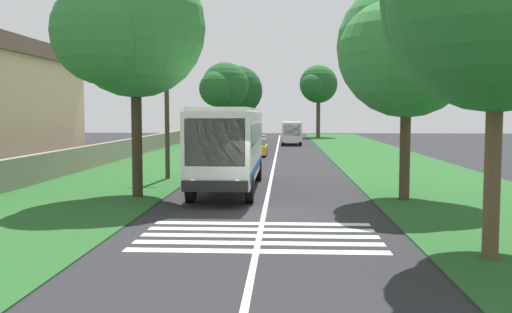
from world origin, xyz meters
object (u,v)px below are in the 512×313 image
object	(u,v)px
coach_bus	(230,143)
roadside_tree_right_1	(491,3)
trailing_car_1	(257,144)
roadside_tree_left_2	(130,31)
roadside_tree_right_2	(403,51)
trailing_minibus_0	(292,131)
utility_pole	(167,99)
roadside_tree_left_1	(237,92)
roadside_tree_right_0	(317,85)
roadside_tree_left_0	(224,87)
trailing_car_0	(256,148)

from	to	relation	value
coach_bus	roadside_tree_right_1	world-z (taller)	roadside_tree_right_1
coach_bus	trailing_car_1	distance (m)	27.03
roadside_tree_left_2	roadside_tree_right_2	bearing A→B (deg)	-92.21
roadside_tree_left_2	trailing_minibus_0	bearing A→B (deg)	-10.03
roadside_tree_left_2	utility_pole	size ratio (longest dim) A/B	1.22
trailing_minibus_0	utility_pole	size ratio (longest dim) A/B	0.74
roadside_tree_left_1	roadside_tree_left_2	distance (m)	49.43
coach_bus	utility_pole	size ratio (longest dim) A/B	1.38
roadside_tree_left_2	roadside_tree_right_0	size ratio (longest dim) A/B	0.95
roadside_tree_right_1	roadside_tree_right_2	size ratio (longest dim) A/B	1.01
roadside_tree_right_0	utility_pole	world-z (taller)	roadside_tree_right_0
trailing_minibus_0	roadside_tree_right_2	world-z (taller)	roadside_tree_right_2
roadside_tree_right_0	roadside_tree_right_1	distance (m)	68.79
roadside_tree_left_0	roadside_tree_right_1	bearing A→B (deg)	-166.52
trailing_minibus_0	roadside_tree_right_1	xyz separation A→B (m)	(-49.56, -3.93, 4.49)
roadside_tree_left_2	roadside_tree_right_2	world-z (taller)	roadside_tree_left_2
coach_bus	roadside_tree_left_2	xyz separation A→B (m)	(-2.72, 3.78, 4.70)
trailing_car_0	trailing_minibus_0	bearing A→B (deg)	-10.58
roadside_tree_left_1	roadside_tree_right_0	xyz separation A→B (m)	(9.88, -10.86, 1.28)
coach_bus	roadside_tree_right_1	size ratio (longest dim) A/B	1.26
roadside_tree_left_2	coach_bus	bearing A→B (deg)	-54.27
trailing_car_1	roadside_tree_right_1	xyz separation A→B (m)	(-39.18, -7.34, 5.37)
roadside_tree_right_0	trailing_minibus_0	bearing A→B (deg)	168.45
roadside_tree_left_0	roadside_tree_right_2	size ratio (longest dim) A/B	1.01
roadside_tree_right_2	roadside_tree_left_2	bearing A→B (deg)	87.79
utility_pole	trailing_car_1	bearing A→B (deg)	-8.80
roadside_tree_left_1	roadside_tree_right_0	world-z (taller)	roadside_tree_right_0
trailing_car_1	roadside_tree_left_2	distance (m)	30.56
trailing_minibus_0	roadside_tree_left_1	size ratio (longest dim) A/B	0.63
trailing_car_0	roadside_tree_right_2	size ratio (longest dim) A/B	0.49
roadside_tree_right_0	coach_bus	bearing A→B (deg)	172.71
utility_pole	roadside_tree_right_2	bearing A→B (deg)	-122.89
roadside_tree_right_2	trailing_minibus_0	bearing A→B (deg)	5.35
roadside_tree_left_2	roadside_tree_left_1	bearing A→B (deg)	-0.18
trailing_car_1	roadside_tree_right_1	world-z (taller)	roadside_tree_right_1
trailing_minibus_0	roadside_tree_right_1	size ratio (longest dim) A/B	0.68
coach_bus	trailing_minibus_0	world-z (taller)	coach_bus
coach_bus	trailing_car_1	xyz separation A→B (m)	(26.99, 0.10, -1.48)
trailing_car_0	roadside_tree_right_1	distance (m)	33.89
trailing_car_1	roadside_tree_right_1	distance (m)	40.22
roadside_tree_left_0	utility_pole	distance (m)	31.04
roadside_tree_left_0	roadside_tree_left_2	size ratio (longest dim) A/B	0.90
roadside_tree_left_1	roadside_tree_right_0	distance (m)	14.74
roadside_tree_left_2	roadside_tree_right_1	bearing A→B (deg)	-130.68
trailing_minibus_0	roadside_tree_right_0	size ratio (longest dim) A/B	0.58
trailing_minibus_0	roadside_tree_left_2	bearing A→B (deg)	169.97
roadside_tree_right_1	trailing_car_1	bearing A→B (deg)	10.61
trailing_minibus_0	trailing_car_0	bearing A→B (deg)	169.42
coach_bus	utility_pole	world-z (taller)	utility_pole
coach_bus	roadside_tree_left_1	xyz separation A→B (m)	(46.70, 3.63, 4.07)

